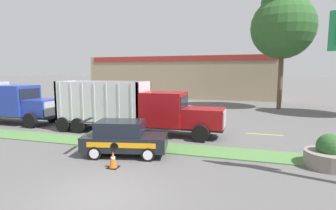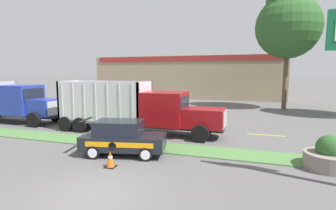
# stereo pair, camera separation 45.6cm
# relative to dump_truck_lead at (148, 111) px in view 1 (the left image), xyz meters

# --- Properties ---
(ground_plane) EXTENTS (600.00, 600.00, 0.00)m
(ground_plane) POSITION_rel_dump_truck_lead_xyz_m (1.64, -8.95, -1.56)
(ground_plane) COLOR #5B5959
(grass_verge) EXTENTS (120.00, 1.94, 0.06)m
(grass_verge) POSITION_rel_dump_truck_lead_xyz_m (1.64, -2.91, -1.53)
(grass_verge) COLOR #517F42
(grass_verge) RESTS_ON ground_plane
(centre_line_1) EXTENTS (2.40, 0.14, 0.01)m
(centre_line_1) POSITION_rel_dump_truck_lead_xyz_m (-14.07, 2.06, -1.55)
(centre_line_1) COLOR yellow
(centre_line_1) RESTS_ON ground_plane
(centre_line_2) EXTENTS (2.40, 0.14, 0.01)m
(centre_line_2) POSITION_rel_dump_truck_lead_xyz_m (-8.67, 2.06, -1.55)
(centre_line_2) COLOR yellow
(centre_line_2) RESTS_ON ground_plane
(centre_line_3) EXTENTS (2.40, 0.14, 0.01)m
(centre_line_3) POSITION_rel_dump_truck_lead_xyz_m (-3.27, 2.06, -1.55)
(centre_line_3) COLOR yellow
(centre_line_3) RESTS_ON ground_plane
(centre_line_4) EXTENTS (2.40, 0.14, 0.01)m
(centre_line_4) POSITION_rel_dump_truck_lead_xyz_m (2.13, 2.06, -1.55)
(centre_line_4) COLOR yellow
(centre_line_4) RESTS_ON ground_plane
(centre_line_5) EXTENTS (2.40, 0.14, 0.01)m
(centre_line_5) POSITION_rel_dump_truck_lead_xyz_m (7.53, 2.06, -1.55)
(centre_line_5) COLOR yellow
(centre_line_5) RESTS_ON ground_plane
(dump_truck_lead) EXTENTS (11.58, 2.65, 3.54)m
(dump_truck_lead) POSITION_rel_dump_truck_lead_xyz_m (0.00, 0.00, 0.00)
(dump_truck_lead) COLOR black
(dump_truck_lead) RESTS_ON ground_plane
(dump_truck_mid) EXTENTS (10.93, 2.66, 3.51)m
(dump_truck_mid) POSITION_rel_dump_truck_lead_xyz_m (-12.69, 0.34, 0.07)
(dump_truck_mid) COLOR black
(dump_truck_mid) RESTS_ON ground_plane
(rally_car) EXTENTS (4.41, 2.60, 1.77)m
(rally_car) POSITION_rel_dump_truck_lead_xyz_m (0.47, -4.64, -0.68)
(rally_car) COLOR black
(rally_car) RESTS_ON ground_plane
(stone_planter) EXTENTS (2.04, 2.04, 1.48)m
(stone_planter) POSITION_rel_dump_truck_lead_xyz_m (9.86, -3.60, -1.02)
(stone_planter) COLOR gray
(stone_planter) RESTS_ON ground_plane
(traffic_cone) EXTENTS (0.46, 0.46, 0.73)m
(traffic_cone) POSITION_rel_dump_truck_lead_xyz_m (0.82, -6.41, -1.20)
(traffic_cone) COLOR black
(traffic_cone) RESTS_ON ground_plane
(store_building_backdrop) EXTENTS (30.44, 12.10, 6.70)m
(store_building_backdrop) POSITION_rel_dump_truck_lead_xyz_m (-4.09, 29.19, 1.79)
(store_building_backdrop) COLOR #9E896B
(store_building_backdrop) RESTS_ON ground_plane
(tree_behind_left) EXTENTS (6.86, 6.86, 14.19)m
(tree_behind_left) POSITION_rel_dump_truck_lead_xyz_m (9.88, 15.69, 8.17)
(tree_behind_left) COLOR brown
(tree_behind_left) RESTS_ON ground_plane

